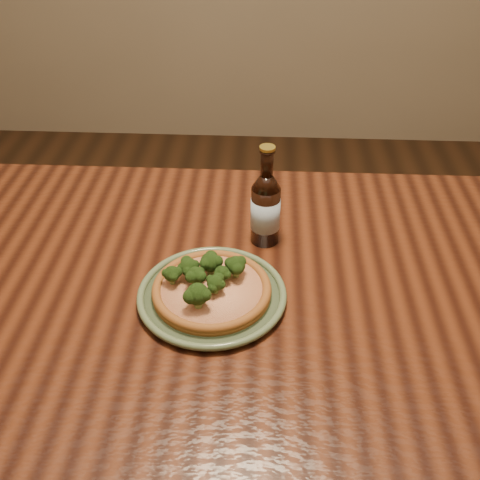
{
  "coord_description": "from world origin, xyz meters",
  "views": [
    {
      "loc": [
        0.07,
        -0.72,
        1.48
      ],
      "look_at": [
        0.03,
        0.15,
        0.82
      ],
      "focal_mm": 42.0,
      "sensor_mm": 36.0,
      "label": 1
    }
  ],
  "objects_px": {
    "table": "(225,319)",
    "pizza": "(211,287)",
    "plate": "(212,295)",
    "beer_bottle": "(266,208)"
  },
  "relations": [
    {
      "from": "table",
      "to": "plate",
      "type": "xyz_separation_m",
      "value": [
        -0.02,
        -0.04,
        0.1
      ]
    },
    {
      "from": "plate",
      "to": "beer_bottle",
      "type": "distance_m",
      "value": 0.23
    },
    {
      "from": "table",
      "to": "pizza",
      "type": "xyz_separation_m",
      "value": [
        -0.02,
        -0.04,
        0.12
      ]
    },
    {
      "from": "pizza",
      "to": "plate",
      "type": "bearing_deg",
      "value": -28.24
    },
    {
      "from": "plate",
      "to": "beer_bottle",
      "type": "bearing_deg",
      "value": 63.37
    },
    {
      "from": "pizza",
      "to": "beer_bottle",
      "type": "bearing_deg",
      "value": 62.81
    },
    {
      "from": "table",
      "to": "pizza",
      "type": "relative_size",
      "value": 7.1
    },
    {
      "from": "table",
      "to": "pizza",
      "type": "distance_m",
      "value": 0.13
    },
    {
      "from": "table",
      "to": "beer_bottle",
      "type": "bearing_deg",
      "value": 63.01
    },
    {
      "from": "beer_bottle",
      "to": "pizza",
      "type": "bearing_deg",
      "value": -105.34
    }
  ]
}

